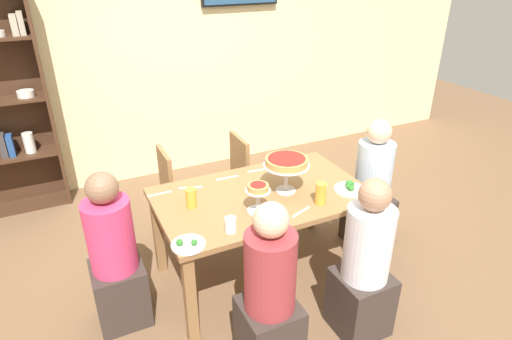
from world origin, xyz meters
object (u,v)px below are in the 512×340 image
object	(u,v)px
diner_near_right	(364,270)
cutlery_knife_near	(190,187)
chair_far_right	(251,174)
cutlery_spare_fork	(227,178)
chair_far_left	(180,190)
diner_near_left	(270,300)
water_glass_clear_near	(231,225)
diner_head_west	(115,262)
deep_dish_pizza_stand	(286,164)
personal_pizza_stand	(258,193)
beer_glass_amber_tall	(321,193)
dining_table	(262,205)
salad_plate_near_diner	(188,244)
cutlery_knife_far	(301,212)
salad_plate_far_diner	(350,188)
cutlery_fork_near	(159,194)
diner_head_east	(371,193)
beer_glass_amber_short	(191,198)
cutlery_fork_far	(258,170)

from	to	relation	value
diner_near_right	cutlery_knife_near	world-z (taller)	diner_near_right
chair_far_right	cutlery_spare_fork	world-z (taller)	chair_far_right
chair_far_left	cutlery_knife_near	xyz separation A→B (m)	(-0.03, -0.45, 0.26)
diner_near_left	water_glass_clear_near	distance (m)	0.51
diner_near_left	diner_head_west	size ratio (longest dim) A/B	1.00
diner_head_west	deep_dish_pizza_stand	size ratio (longest dim) A/B	3.42
chair_far_left	deep_dish_pizza_stand	xyz separation A→B (m)	(0.59, -0.80, 0.48)
chair_far_right	personal_pizza_stand	size ratio (longest dim) A/B	4.13
beer_glass_amber_tall	cutlery_knife_near	world-z (taller)	beer_glass_amber_tall
deep_dish_pizza_stand	dining_table	bearing A→B (deg)	167.37
dining_table	diner_near_right	xyz separation A→B (m)	(0.35, -0.78, -0.16)
salad_plate_near_diner	cutlery_knife_far	size ratio (longest dim) A/B	1.16
salad_plate_far_diner	cutlery_fork_near	distance (m)	1.40
chair_far_right	diner_head_west	bearing A→B (deg)	-60.14
deep_dish_pizza_stand	beer_glass_amber_tall	xyz separation A→B (m)	(0.13, -0.26, -0.15)
diner_head_west	water_glass_clear_near	distance (m)	0.83
salad_plate_far_diner	salad_plate_near_diner	bearing A→B (deg)	-173.96
chair_far_right	salad_plate_far_diner	distance (m)	1.10
dining_table	diner_head_east	xyz separation A→B (m)	(1.04, 0.00, -0.16)
beer_glass_amber_short	cutlery_fork_near	size ratio (longest dim) A/B	0.77
chair_far_right	cutlery_fork_far	size ratio (longest dim) A/B	4.83
deep_dish_pizza_stand	beer_glass_amber_short	distance (m)	0.72
cutlery_fork_near	cutlery_spare_fork	size ratio (longest dim) A/B	1.00
cutlery_fork_far	salad_plate_far_diner	bearing A→B (deg)	133.87
diner_head_west	salad_plate_near_diner	xyz separation A→B (m)	(0.40, -0.37, 0.26)
beer_glass_amber_tall	cutlery_knife_far	xyz separation A→B (m)	(-0.18, -0.04, -0.08)
salad_plate_far_diner	cutlery_knife_far	size ratio (longest dim) A/B	1.29
diner_head_west	chair_far_right	world-z (taller)	diner_head_west
diner_head_east	cutlery_knife_far	world-z (taller)	diner_head_east
chair_far_right	personal_pizza_stand	xyz separation A→B (m)	(-0.40, -0.98, 0.40)
chair_far_right	beer_glass_amber_short	world-z (taller)	beer_glass_amber_short
cutlery_knife_near	diner_near_left	bearing A→B (deg)	114.95
chair_far_right	beer_glass_amber_short	xyz separation A→B (m)	(-0.79, -0.72, 0.32)
beer_glass_amber_short	cutlery_fork_near	world-z (taller)	beer_glass_amber_short
salad_plate_near_diner	cutlery_knife_near	distance (m)	0.73
diner_near_left	diner_near_right	size ratio (longest dim) A/B	1.00
diner_head_east	cutlery_spare_fork	distance (m)	1.25
salad_plate_far_diner	beer_glass_amber_tall	distance (m)	0.32
diner_near_right	cutlery_spare_fork	bearing A→B (deg)	23.29
diner_head_west	cutlery_spare_fork	distance (m)	1.04
salad_plate_far_diner	cutlery_fork_far	size ratio (longest dim) A/B	1.29
deep_dish_pizza_stand	beer_glass_amber_tall	distance (m)	0.33
salad_plate_far_diner	water_glass_clear_near	xyz separation A→B (m)	(-1.00, -0.11, 0.03)
diner_head_east	chair_far_right	bearing A→B (deg)	-45.17
diner_head_east	cutlery_fork_far	distance (m)	1.00
cutlery_fork_near	cutlery_spare_fork	bearing A→B (deg)	-177.70
diner_head_east	salad_plate_near_diner	size ratio (longest dim) A/B	5.51
chair_far_left	deep_dish_pizza_stand	bearing A→B (deg)	36.10
diner_near_left	chair_far_right	xyz separation A→B (m)	(0.60, 1.53, -0.01)
deep_dish_pizza_stand	diner_head_east	bearing A→B (deg)	2.86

